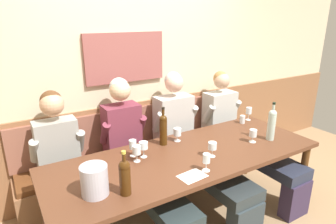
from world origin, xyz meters
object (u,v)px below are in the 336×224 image
object	(u,v)px
wall_bench	(150,165)
wine_glass_by_bottle	(206,159)
person_left_seat	(69,179)
wine_glass_near_bucket	(249,111)
person_center_right_seat	(192,143)
dining_table	(187,161)
wine_glass_left_end	(137,151)
wine_bottle_green_tall	(163,129)
person_center_left_seat	(137,155)
wine_glass_mid_right	(212,146)
wine_glass_center_front	(177,132)
water_tumbler_center	(242,119)
wine_glass_center_rear	(133,145)
wine_glass_right_end	(253,134)
person_right_seat	(240,133)
wine_bottle_clear_water	(125,176)
ice_bucket	(94,180)
wine_glass_mid_left	(143,146)
wine_bottle_amber_mid	(272,124)

from	to	relation	value
wall_bench	wine_glass_by_bottle	world-z (taller)	wall_bench
person_left_seat	wine_glass_near_bucket	bearing A→B (deg)	0.82
person_center_right_seat	dining_table	bearing A→B (deg)	-130.35
wine_glass_left_end	wine_bottle_green_tall	bearing A→B (deg)	26.20
person_center_left_seat	wine_glass_left_end	bearing A→B (deg)	-114.85
wine_glass_near_bucket	wine_glass_mid_right	bearing A→B (deg)	-152.26
person_center_left_seat	wine_glass_by_bottle	world-z (taller)	person_center_left_seat
person_center_right_seat	wine_glass_center_front	bearing A→B (deg)	-163.50
person_left_seat	wine_glass_left_end	size ratio (longest dim) A/B	9.40
wine_glass_mid_right	water_tumbler_center	world-z (taller)	wine_glass_mid_right
wine_glass_near_bucket	wine_glass_center_front	xyz separation A→B (m)	(-1.04, -0.07, -0.02)
wine_bottle_green_tall	wine_glass_center_rear	bearing A→B (deg)	-168.45
dining_table	wine_glass_mid_right	xyz separation A→B (m)	(0.16, -0.14, 0.16)
person_center_left_seat	wine_glass_right_end	distance (m)	1.14
person_right_seat	wine_bottle_green_tall	world-z (taller)	person_right_seat
dining_table	wine_glass_mid_right	bearing A→B (deg)	-41.45
person_center_right_seat	wine_glass_center_front	world-z (taller)	person_center_right_seat
wall_bench	wine_bottle_clear_water	distance (m)	1.37
ice_bucket	wine_glass_center_rear	size ratio (longest dim) A/B	1.44
dining_table	wine_glass_mid_right	world-z (taller)	wine_glass_mid_right
dining_table	person_center_right_seat	world-z (taller)	person_center_right_seat
wall_bench	wine_glass_near_bucket	size ratio (longest dim) A/B	18.08
person_center_left_seat	wine_glass_mid_left	bearing A→B (deg)	-98.65
wine_glass_right_end	water_tumbler_center	distance (m)	0.52
wine_bottle_clear_water	wine_bottle_green_tall	world-z (taller)	wine_bottle_green_tall
wine_bottle_green_tall	wine_glass_center_rear	xyz separation A→B (m)	(-0.35, -0.07, -0.05)
person_center_left_seat	wine_bottle_clear_water	distance (m)	0.78
wine_glass_near_bucket	ice_bucket	bearing A→B (deg)	-165.26
wall_bench	wine_glass_right_end	size ratio (longest dim) A/B	21.66
wine_glass_near_bucket	wine_glass_mid_left	distance (m)	1.50
person_center_left_seat	wine_glass_left_end	world-z (taller)	person_center_left_seat
dining_table	water_tumbler_center	bearing A→B (deg)	18.18
wine_bottle_green_tall	wine_glass_mid_right	size ratio (longest dim) A/B	2.77
ice_bucket	wine_bottle_amber_mid	xyz separation A→B (m)	(1.78, 0.01, 0.06)
person_center_right_seat	wine_glass_mid_left	xyz separation A→B (m)	(-0.66, -0.20, 0.20)
person_center_right_seat	ice_bucket	size ratio (longest dim) A/B	6.28
wine_glass_mid_right	wine_glass_center_rear	size ratio (longest dim) A/B	0.89
person_center_right_seat	water_tumbler_center	bearing A→B (deg)	-3.14
ice_bucket	wine_glass_mid_right	xyz separation A→B (m)	(1.05, 0.02, -0.01)
wine_glass_mid_left	wine_glass_mid_right	bearing A→B (deg)	-30.19
person_center_left_seat	person_center_right_seat	size ratio (longest dim) A/B	1.00
wine_glass_by_bottle	wall_bench	bearing A→B (deg)	88.01
person_right_seat	wine_glass_left_end	bearing A→B (deg)	-171.07
wine_glass_near_bucket	wine_bottle_amber_mid	bearing A→B (deg)	-114.24
wine_bottle_green_tall	wine_glass_by_bottle	bearing A→B (deg)	-86.17
wine_bottle_green_tall	wine_glass_by_bottle	xyz separation A→B (m)	(0.04, -0.60, -0.06)
wine_bottle_clear_water	wine_glass_left_end	xyz separation A→B (m)	(0.27, 0.39, -0.04)
ice_bucket	water_tumbler_center	size ratio (longest dim) A/B	2.37
ice_bucket	wine_bottle_clear_water	distance (m)	0.21
wall_bench	wine_bottle_clear_water	bearing A→B (deg)	-125.08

